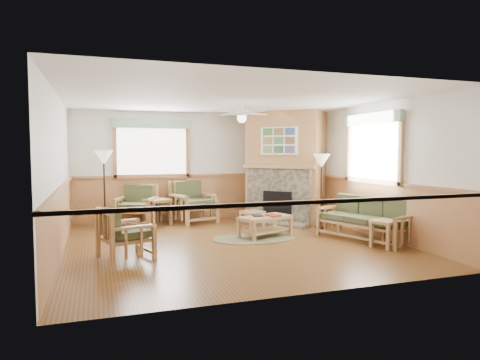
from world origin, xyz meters
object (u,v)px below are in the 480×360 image
object	(u,v)px
armchair_left	(126,233)
end_table_chairs	(157,212)
footstool	(252,219)
sofa	(364,219)
armchair_back_right	(193,202)
coffee_table	(265,227)
floor_lamp_left	(104,190)
end_table_sofa	(386,234)
floor_lamp_right	(321,191)
armchair_back_left	(136,205)

from	to	relation	value
armchair_left	end_table_chairs	world-z (taller)	armchair_left
footstool	armchair_left	bearing A→B (deg)	-146.07
sofa	armchair_back_right	size ratio (longest dim) A/B	1.81
coffee_table	footstool	xyz separation A→B (m)	(0.13, 1.09, -0.03)
armchair_back_right	footstool	distance (m)	1.61
sofa	armchair_back_right	distance (m)	4.12
end_table_chairs	floor_lamp_left	xyz separation A→B (m)	(-1.19, -0.29, 0.58)
end_table_sofa	floor_lamp_right	world-z (taller)	floor_lamp_right
armchair_back_left	end_table_sofa	size ratio (longest dim) A/B	1.91
coffee_table	floor_lamp_left	bearing A→B (deg)	127.16
armchair_back_left	footstool	distance (m)	2.73
armchair_back_left	armchair_left	bearing A→B (deg)	-75.84
end_table_chairs	end_table_sofa	bearing A→B (deg)	-46.17
armchair_back_right	floor_lamp_right	size ratio (longest dim) A/B	0.60
sofa	armchair_left	distance (m)	4.52
coffee_table	armchair_left	bearing A→B (deg)	176.47
sofa	end_table_sofa	bearing A→B (deg)	-19.45
footstool	floor_lamp_left	distance (m)	3.36
armchair_back_right	floor_lamp_right	xyz separation A→B (m)	(2.55, -1.69, 0.34)
armchair_back_left	coffee_table	size ratio (longest dim) A/B	0.88
armchair_back_left	floor_lamp_right	distance (m)	4.28
armchair_back_left	end_table_chairs	size ratio (longest dim) A/B	1.56
coffee_table	armchair_back_left	bearing A→B (deg)	116.16
armchair_left	coffee_table	xyz separation A→B (m)	(2.79, 0.87, -0.20)
sofa	floor_lamp_right	world-z (taller)	floor_lamp_right
sofa	coffee_table	xyz separation A→B (m)	(-1.73, 0.89, -0.20)
end_table_sofa	footstool	xyz separation A→B (m)	(-1.60, 2.65, -0.06)
sofa	footstool	bearing A→B (deg)	-160.61
armchair_back_left	footstool	bearing A→B (deg)	-1.74
sofa	floor_lamp_left	world-z (taller)	floor_lamp_left
end_table_sofa	armchair_back_left	bearing A→B (deg)	137.45
end_table_sofa	floor_lamp_right	size ratio (longest dim) A/B	0.29
footstool	floor_lamp_left	bearing A→B (deg)	165.63
sofa	armchair_left	bearing A→B (deg)	-109.75
armchair_back_right	coffee_table	world-z (taller)	armchair_back_right
end_table_chairs	armchair_back_left	bearing A→B (deg)	180.00
floor_lamp_right	coffee_table	bearing A→B (deg)	-162.08
armchair_left	end_table_chairs	size ratio (longest dim) A/B	1.38
armchair_back_left	floor_lamp_left	xyz separation A→B (m)	(-0.70, -0.29, 0.41)
armchair_back_right	armchair_back_left	bearing A→B (deg)	161.84
floor_lamp_right	end_table_chairs	bearing A→B (deg)	153.70
end_table_chairs	footstool	world-z (taller)	end_table_chairs
floor_lamp_right	armchair_back_left	bearing A→B (deg)	156.59
armchair_left	end_table_sofa	world-z (taller)	armchair_left
coffee_table	footstool	size ratio (longest dim) A/B	2.47
coffee_table	end_table_sofa	distance (m)	2.33
armchair_back_right	armchair_left	size ratio (longest dim) A/B	1.20
sofa	armchair_back_right	bearing A→B (deg)	-158.07
armchair_back_left	footstool	xyz separation A→B (m)	(2.49, -1.10, -0.28)
armchair_back_left	floor_lamp_left	world-z (taller)	floor_lamp_left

